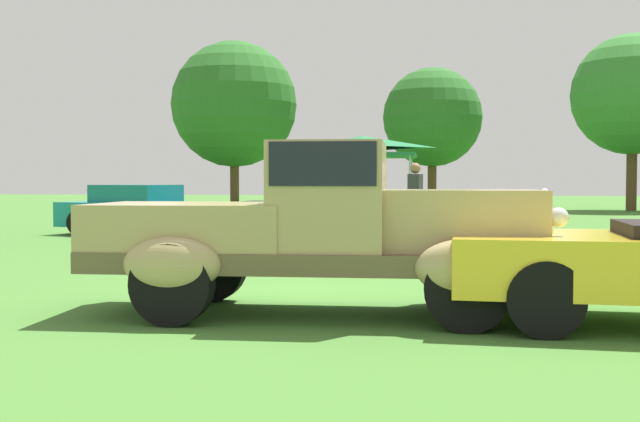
{
  "coord_description": "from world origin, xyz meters",
  "views": [
    {
      "loc": [
        1.37,
        -8.07,
        1.33
      ],
      "look_at": [
        -0.09,
        2.72,
        0.9
      ],
      "focal_mm": 43.57,
      "sensor_mm": 36.0,
      "label": 1
    }
  ],
  "objects_px": {
    "show_car_teal": "(140,211)",
    "spectator_far_side": "(317,203)",
    "show_car_charcoal": "(324,210)",
    "canopy_tent_left_field": "(363,145)",
    "spectator_near_truck": "(415,200)",
    "feature_pickup_truck": "(322,227)"
  },
  "relations": [
    {
      "from": "show_car_teal",
      "to": "spectator_far_side",
      "type": "bearing_deg",
      "value": -39.38
    },
    {
      "from": "show_car_charcoal",
      "to": "spectator_far_side",
      "type": "relative_size",
      "value": 2.62
    },
    {
      "from": "canopy_tent_left_field",
      "to": "show_car_teal",
      "type": "bearing_deg",
      "value": -128.03
    },
    {
      "from": "canopy_tent_left_field",
      "to": "spectator_far_side",
      "type": "bearing_deg",
      "value": -90.1
    },
    {
      "from": "spectator_near_truck",
      "to": "spectator_far_side",
      "type": "bearing_deg",
      "value": -127.2
    },
    {
      "from": "show_car_teal",
      "to": "spectator_far_side",
      "type": "xyz_separation_m",
      "value": [
        4.87,
        -4.0,
        0.31
      ]
    },
    {
      "from": "spectator_near_truck",
      "to": "canopy_tent_left_field",
      "type": "distance_m",
      "value": 8.27
    },
    {
      "from": "feature_pickup_truck",
      "to": "show_car_charcoal",
      "type": "bearing_deg",
      "value": 97.36
    },
    {
      "from": "feature_pickup_truck",
      "to": "show_car_teal",
      "type": "distance_m",
      "value": 11.89
    },
    {
      "from": "spectator_near_truck",
      "to": "canopy_tent_left_field",
      "type": "height_order",
      "value": "canopy_tent_left_field"
    },
    {
      "from": "show_car_charcoal",
      "to": "spectator_far_side",
      "type": "bearing_deg",
      "value": -84.02
    },
    {
      "from": "canopy_tent_left_field",
      "to": "feature_pickup_truck",
      "type": "bearing_deg",
      "value": -86.81
    },
    {
      "from": "spectator_near_truck",
      "to": "spectator_far_side",
      "type": "height_order",
      "value": "same"
    },
    {
      "from": "feature_pickup_truck",
      "to": "spectator_near_truck",
      "type": "height_order",
      "value": "feature_pickup_truck"
    },
    {
      "from": "show_car_teal",
      "to": "spectator_near_truck",
      "type": "distance_m",
      "value": 6.84
    },
    {
      "from": "feature_pickup_truck",
      "to": "show_car_teal",
      "type": "height_order",
      "value": "feature_pickup_truck"
    },
    {
      "from": "feature_pickup_truck",
      "to": "spectator_far_side",
      "type": "distance_m",
      "value": 6.44
    },
    {
      "from": "feature_pickup_truck",
      "to": "spectator_far_side",
      "type": "height_order",
      "value": "feature_pickup_truck"
    },
    {
      "from": "spectator_far_side",
      "to": "canopy_tent_left_field",
      "type": "bearing_deg",
      "value": 89.9
    },
    {
      "from": "show_car_teal",
      "to": "spectator_near_truck",
      "type": "height_order",
      "value": "spectator_near_truck"
    },
    {
      "from": "show_car_charcoal",
      "to": "show_car_teal",
      "type": "bearing_deg",
      "value": -167.5
    },
    {
      "from": "spectator_near_truck",
      "to": "canopy_tent_left_field",
      "type": "xyz_separation_m",
      "value": [
        -1.73,
        7.94,
        1.51
      ]
    }
  ]
}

